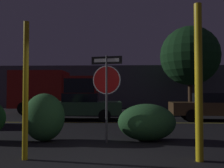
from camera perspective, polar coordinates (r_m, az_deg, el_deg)
ground_plane at (r=5.08m, az=-1.36°, el=-17.89°), size 260.00×260.00×0.00m
road_center_stripe at (r=11.74m, az=0.63°, el=-8.82°), size 34.74×0.12×0.01m
stop_sign at (r=6.99m, az=-1.25°, el=0.74°), size 0.87×0.21×2.43m
yellow_pole_left at (r=5.53m, az=-19.14°, el=-1.30°), size 0.11×0.11×2.90m
yellow_pole_right at (r=5.41m, az=19.20°, el=0.53°), size 0.16×0.16×3.24m
hedge_bush_1 at (r=7.51m, az=-15.23°, el=-7.33°), size 1.18×1.05×1.37m
hedge_bush_2 at (r=7.39m, az=7.95°, el=-8.65°), size 1.68×1.10×1.07m
passing_car_2 at (r=13.07m, az=-7.54°, el=-5.04°), size 4.57×2.23×1.37m
passing_car_3 at (r=13.69m, az=22.77°, el=-4.77°), size 4.76×1.92×1.38m
delivery_truck at (r=17.18m, az=-12.43°, el=-1.42°), size 5.63×2.65×2.83m
tree_0 at (r=20.51m, az=17.35°, el=6.16°), size 4.61×4.61×6.60m
building_backdrop at (r=25.21m, az=-1.33°, el=-0.75°), size 23.40×4.92×3.92m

